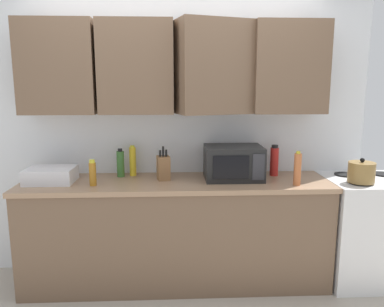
# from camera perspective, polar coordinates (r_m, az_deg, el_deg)

# --- Properties ---
(wall_back_with_cabinets) EXTENTS (3.43, 0.50, 2.60)m
(wall_back_with_cabinets) POSITION_cam_1_polar(r_m,az_deg,el_deg) (3.26, -2.56, 8.49)
(wall_back_with_cabinets) COLOR white
(wall_back_with_cabinets) RESTS_ON ground_plane
(counter_run) EXTENTS (2.56, 0.63, 0.90)m
(counter_run) POSITION_cam_1_polar(r_m,az_deg,el_deg) (3.27, -2.38, -11.77)
(counter_run) COLOR brown
(counter_run) RESTS_ON ground_plane
(stove_range) EXTENTS (0.76, 0.64, 0.91)m
(stove_range) POSITION_cam_1_polar(r_m,az_deg,el_deg) (3.66, 25.13, -10.34)
(stove_range) COLOR silver
(stove_range) RESTS_ON ground_plane
(kettle) EXTENTS (0.21, 0.21, 0.20)m
(kettle) POSITION_cam_1_polar(r_m,az_deg,el_deg) (3.31, 24.38, -2.60)
(kettle) COLOR olive
(kettle) RESTS_ON stove_range
(microwave) EXTENTS (0.48, 0.37, 0.28)m
(microwave) POSITION_cam_1_polar(r_m,az_deg,el_deg) (3.18, 6.32, -1.39)
(microwave) COLOR black
(microwave) RESTS_ON counter_run
(dish_rack) EXTENTS (0.38, 0.30, 0.12)m
(dish_rack) POSITION_cam_1_polar(r_m,az_deg,el_deg) (3.28, -20.68, -3.09)
(dish_rack) COLOR silver
(dish_rack) RESTS_ON counter_run
(knife_block) EXTENTS (0.12, 0.14, 0.29)m
(knife_block) POSITION_cam_1_polar(r_m,az_deg,el_deg) (3.15, -4.38, -2.15)
(knife_block) COLOR brown
(knife_block) RESTS_ON counter_run
(bottle_yellow_mustard) EXTENTS (0.06, 0.06, 0.27)m
(bottle_yellow_mustard) POSITION_cam_1_polar(r_m,az_deg,el_deg) (3.32, -9.01, -1.14)
(bottle_yellow_mustard) COLOR gold
(bottle_yellow_mustard) RESTS_ON counter_run
(bottle_amber_vinegar) EXTENTS (0.06, 0.06, 0.21)m
(bottle_amber_vinegar) POSITION_cam_1_polar(r_m,az_deg,el_deg) (3.06, -14.89, -2.93)
(bottle_amber_vinegar) COLOR #AD701E
(bottle_amber_vinegar) RESTS_ON counter_run
(bottle_green_oil) EXTENTS (0.06, 0.06, 0.25)m
(bottle_green_oil) POSITION_cam_1_polar(r_m,az_deg,el_deg) (3.30, -10.83, -1.51)
(bottle_green_oil) COLOR #386B2D
(bottle_green_oil) RESTS_ON counter_run
(bottle_spice_jar) EXTENTS (0.06, 0.06, 0.27)m
(bottle_spice_jar) POSITION_cam_1_polar(r_m,az_deg,el_deg) (3.08, 15.75, -2.30)
(bottle_spice_jar) COLOR #BC6638
(bottle_spice_jar) RESTS_ON counter_run
(bottle_red_sauce) EXTENTS (0.07, 0.07, 0.27)m
(bottle_red_sauce) POSITION_cam_1_polar(r_m,az_deg,el_deg) (3.36, 12.41, -1.10)
(bottle_red_sauce) COLOR red
(bottle_red_sauce) RESTS_ON counter_run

